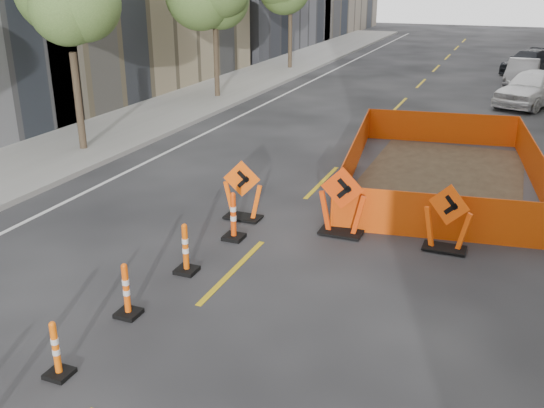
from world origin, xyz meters
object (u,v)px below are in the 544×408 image
at_px(channelizer_3, 56,349).
at_px(chevron_sign_center, 342,201).
at_px(parked_car_far, 528,62).
at_px(channelizer_4, 126,290).
at_px(channelizer_5, 185,248).
at_px(channelizer_6, 233,216).
at_px(parked_car_mid, 522,73).
at_px(parked_car_near, 532,88).
at_px(chevron_sign_left, 243,190).
at_px(chevron_sign_right, 448,218).

height_order(channelizer_3, chevron_sign_center, chevron_sign_center).
distance_m(chevron_sign_center, parked_car_far, 27.75).
height_order(channelizer_4, parked_car_far, parked_car_far).
relative_size(channelizer_5, channelizer_6, 0.94).
height_order(chevron_sign_center, parked_car_mid, chevron_sign_center).
bearing_deg(channelizer_5, channelizer_4, -94.18).
relative_size(channelizer_4, chevron_sign_center, 0.62).
distance_m(channelizer_6, chevron_sign_center, 2.49).
xyz_separation_m(channelizer_6, parked_car_near, (6.19, 18.42, 0.25)).
bearing_deg(channelizer_4, parked_car_far, 78.93).
height_order(chevron_sign_center, parked_car_far, chevron_sign_center).
xyz_separation_m(channelizer_6, parked_car_far, (6.00, 28.64, 0.11)).
xyz_separation_m(channelizer_5, chevron_sign_left, (-0.12, 3.02, 0.22)).
relative_size(channelizer_4, chevron_sign_left, 0.68).
bearing_deg(chevron_sign_left, parked_car_mid, 64.52).
height_order(channelizer_6, chevron_sign_right, chevron_sign_right).
distance_m(chevron_sign_center, chevron_sign_right, 2.33).
bearing_deg(chevron_sign_right, chevron_sign_center, -160.93).
relative_size(channelizer_6, chevron_sign_left, 0.75).
distance_m(channelizer_3, channelizer_4, 1.84).
bearing_deg(parked_car_far, chevron_sign_left, -80.94).
height_order(channelizer_3, parked_car_mid, parked_car_mid).
relative_size(channelizer_3, channelizer_4, 0.92).
height_order(channelizer_4, channelizer_5, channelizer_5).
height_order(chevron_sign_right, parked_car_mid, chevron_sign_right).
relative_size(chevron_sign_left, parked_car_near, 0.31).
xyz_separation_m(channelizer_6, chevron_sign_left, (-0.30, 1.18, 0.19)).
distance_m(channelizer_6, chevron_sign_right, 4.67).
xyz_separation_m(chevron_sign_left, chevron_sign_right, (4.82, -0.01, 0.02)).
xyz_separation_m(chevron_sign_center, parked_car_mid, (3.53, 22.42, -0.11)).
bearing_deg(channelizer_3, chevron_sign_center, 69.58).
height_order(parked_car_near, parked_car_far, parked_car_near).
relative_size(channelizer_5, chevron_sign_center, 0.65).
relative_size(channelizer_5, parked_car_near, 0.22).
distance_m(channelizer_5, chevron_sign_center, 3.83).
bearing_deg(chevron_sign_left, channelizer_3, -100.34).
relative_size(channelizer_4, parked_car_far, 0.22).
xyz_separation_m(channelizer_3, parked_car_mid, (6.01, 29.08, 0.24)).
bearing_deg(channelizer_3, parked_car_mid, 78.33).
height_order(channelizer_3, channelizer_6, channelizer_6).
distance_m(channelizer_4, chevron_sign_center, 5.45).
distance_m(channelizer_5, parked_car_near, 21.24).
height_order(channelizer_5, parked_car_near, parked_car_near).
xyz_separation_m(channelizer_4, chevron_sign_center, (2.51, 4.82, 0.31)).
height_order(chevron_sign_left, parked_car_mid, chevron_sign_left).
distance_m(channelizer_3, channelizer_6, 5.52).
relative_size(channelizer_3, channelizer_5, 0.88).
distance_m(parked_car_near, parked_car_far, 10.21).
distance_m(channelizer_3, parked_car_far, 34.72).
relative_size(parked_car_near, parked_car_mid, 1.11).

